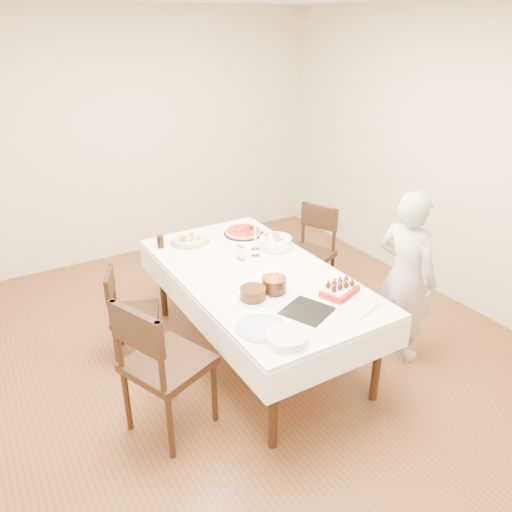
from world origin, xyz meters
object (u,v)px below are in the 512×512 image
pasta_bowl (276,242)px  cola_glass (160,242)px  taper_candle (255,237)px  birthday_cake (274,280)px  pizza_pepperoni (243,232)px  chair_right_savory (307,255)px  chair_left_dessert (168,364)px  strawberry_box (340,290)px  pizza_white (190,241)px  dining_table (256,313)px  layer_cake (253,294)px  chair_left_savory (135,314)px  person (405,277)px

pasta_bowl → cola_glass: 0.99m
taper_candle → birthday_cake: taper_candle is taller
pizza_pepperoni → taper_candle: size_ratio=1.11×
chair_right_savory → birthday_cake: (-0.96, -0.87, 0.38)m
chair_left_dessert → strawberry_box: bearing=150.1°
pizza_white → dining_table: bearing=-75.1°
taper_candle → layer_cake: bearing=-122.2°
chair_left_dessert → pizza_white: size_ratio=3.00×
cola_glass → strawberry_box: 1.63m
pizza_white → taper_candle: (0.37, -0.52, 0.14)m
dining_table → cola_glass: cola_glass is taller
dining_table → cola_glass: (-0.47, 0.82, 0.43)m
strawberry_box → cola_glass: bearing=119.4°
taper_candle → strawberry_box: 0.90m
birthday_cake → layer_cake: bearing=-173.7°
pizza_pepperoni → cola_glass: cola_glass is taller
chair_left_dessert → birthday_cake: bearing=164.0°
taper_candle → cola_glass: taper_candle is taller
pasta_bowl → strawberry_box: bearing=-92.8°
strawberry_box → birthday_cake: bearing=145.3°
chair_left_savory → chair_left_dessert: size_ratio=0.76×
pizza_pepperoni → birthday_cake: birthday_cake is taller
chair_left_dessert → cola_glass: (0.45, 1.25, 0.29)m
chair_left_savory → layer_cake: bearing=149.0°
chair_right_savory → birthday_cake: bearing=-160.6°
chair_left_dessert → taper_candle: 1.34m
taper_candle → birthday_cake: (-0.20, -0.60, -0.07)m
pizza_pepperoni → birthday_cake: (-0.35, -1.05, 0.07)m
pasta_bowl → birthday_cake: 0.77m
chair_right_savory → pasta_bowl: 0.67m
person → pizza_white: bearing=29.7°
chair_right_savory → birthday_cake: 1.35m
chair_left_dessert → strawberry_box: chair_left_dessert is taller
person → pizza_white: size_ratio=4.12×
chair_left_savory → strawberry_box: strawberry_box is taller
chair_left_savory → person: person is taller
dining_table → strawberry_box: size_ratio=7.81×
pizza_white → pizza_pepperoni: 0.51m
chair_left_dessert → pasta_bowl: chair_left_dessert is taller
chair_left_savory → pizza_white: (0.64, 0.32, 0.38)m
chair_left_dessert → taper_candle: (1.07, 0.69, 0.40)m
pizza_pepperoni → birthday_cake: 1.11m
pizza_pepperoni → chair_right_savory: bearing=-16.4°
pizza_white → taper_candle: bearing=-54.8°
pizza_white → layer_cake: bearing=-91.5°
dining_table → pizza_white: pizza_white is taller
chair_left_savory → birthday_cake: size_ratio=4.35×
pizza_pepperoni → pasta_bowl: 0.42m
taper_candle → strawberry_box: taper_candle is taller
dining_table → person: person is taller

